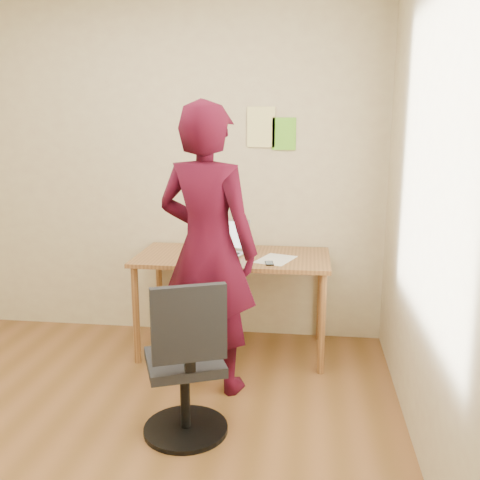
# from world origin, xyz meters

# --- Properties ---
(room) EXTENTS (3.58, 3.58, 2.78)m
(room) POSITION_xyz_m (0.00, 0.00, 1.35)
(room) COLOR brown
(room) RESTS_ON ground
(desk) EXTENTS (1.40, 0.70, 0.74)m
(desk) POSITION_xyz_m (0.62, 1.38, 0.65)
(desk) COLOR #936132
(desk) RESTS_ON ground
(laptop) EXTENTS (0.41, 0.39, 0.24)m
(laptop) POSITION_xyz_m (0.54, 1.43, 0.79)
(laptop) COLOR #B4B4BC
(laptop) RESTS_ON desk
(paper_sheet) EXTENTS (0.31, 0.37, 0.00)m
(paper_sheet) POSITION_xyz_m (0.94, 1.30, 0.74)
(paper_sheet) COLOR white
(paper_sheet) RESTS_ON desk
(phone) EXTENTS (0.07, 0.12, 0.01)m
(phone) POSITION_xyz_m (0.90, 1.17, 0.74)
(phone) COLOR black
(phone) RESTS_ON desk
(wall_note_left) EXTENTS (0.21, 0.00, 0.30)m
(wall_note_left) POSITION_xyz_m (0.40, 1.74, 1.64)
(wall_note_left) COLOR #FEF598
(wall_note_left) RESTS_ON room
(wall_note_mid) EXTENTS (0.21, 0.00, 0.30)m
(wall_note_mid) POSITION_xyz_m (0.79, 1.74, 1.66)
(wall_note_mid) COLOR #FEF598
(wall_note_mid) RESTS_ON room
(wall_note_right) EXTENTS (0.18, 0.00, 0.24)m
(wall_note_right) POSITION_xyz_m (0.96, 1.74, 1.61)
(wall_note_right) COLOR #6CD02F
(wall_note_right) RESTS_ON room
(office_chair) EXTENTS (0.52, 0.53, 0.90)m
(office_chair) POSITION_xyz_m (0.54, 0.21, 0.39)
(office_chair) COLOR black
(office_chair) RESTS_ON ground
(person) EXTENTS (0.76, 0.61, 1.82)m
(person) POSITION_xyz_m (0.54, 0.82, 0.91)
(person) COLOR #3D0818
(person) RESTS_ON ground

